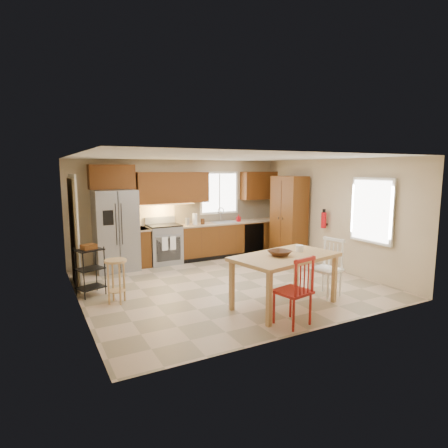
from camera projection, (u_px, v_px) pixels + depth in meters
name	position (u px, v px, depth m)	size (l,w,h in m)	color
floor	(227.00, 284.00, 7.47)	(5.50, 5.50, 0.00)	tan
ceiling	(227.00, 157.00, 7.10)	(5.50, 5.00, 0.02)	silver
wall_back	(180.00, 210.00, 9.47)	(5.50, 0.02, 2.50)	#CCB793
wall_front	(314.00, 245.00, 5.10)	(5.50, 0.02, 2.50)	#CCB793
wall_left	(77.00, 233.00, 6.01)	(0.02, 5.00, 2.50)	#CCB793
wall_right	(333.00, 214.00, 8.56)	(0.02, 5.00, 2.50)	#CCB793
refrigerator	(116.00, 230.00, 8.41)	(0.92, 0.75, 1.82)	gray
range_stove	(164.00, 245.00, 9.06)	(0.76, 0.63, 0.92)	gray
base_cabinet_narrow	(142.00, 247.00, 8.82)	(0.30, 0.60, 0.90)	#5A2F10
base_cabinet_run	(230.00, 238.00, 9.92)	(2.92, 0.60, 0.90)	#5A2F10
dishwasher	(254.00, 238.00, 9.93)	(0.60, 0.02, 0.78)	black
backsplash	(225.00, 210.00, 10.07)	(2.92, 0.03, 0.55)	beige
upper_over_fridge	(112.00, 177.00, 8.41)	(1.00, 0.35, 0.55)	#602E10
upper_left_block	(173.00, 188.00, 9.12)	(1.80, 0.35, 0.75)	#602E10
upper_right_block	(259.00, 186.00, 10.28)	(1.00, 0.35, 0.75)	#602E10
window_back	(219.00, 193.00, 9.91)	(1.12, 0.04, 1.12)	white
sink	(224.00, 224.00, 9.78)	(0.62, 0.46, 0.16)	gray
undercab_glow	(162.00, 204.00, 9.02)	(1.60, 0.30, 0.01)	#FFBF66
soap_bottle	(239.00, 218.00, 9.84)	(0.09, 0.09, 0.19)	#B20C12
paper_towel	(195.00, 219.00, 9.31)	(0.12, 0.12, 0.28)	white
canister_steel	(187.00, 222.00, 9.23)	(0.11, 0.11, 0.18)	gray
canister_wood	(203.00, 221.00, 9.39)	(0.10, 0.10, 0.14)	#482B13
pantry	(289.00, 218.00, 9.49)	(0.50, 0.95, 2.10)	#5A2F10
fire_extinguisher	(324.00, 220.00, 8.66)	(0.12, 0.12, 0.36)	#B20C12
window_right	(372.00, 211.00, 7.49)	(0.04, 1.02, 1.32)	white
doorway	(73.00, 233.00, 7.22)	(0.04, 0.95, 2.10)	#8C7A59
dining_table	(285.00, 281.00, 6.22)	(1.76, 0.99, 0.86)	tan
chair_red	(292.00, 290.00, 5.47)	(0.48, 0.48, 1.04)	#AD231A
chair_white	(326.00, 268.00, 6.69)	(0.48, 0.48, 1.04)	white
table_bowl	(280.00, 256.00, 6.10)	(0.36, 0.36, 0.09)	#482B13
table_jar	(299.00, 250.00, 6.42)	(0.15, 0.15, 0.17)	white
bar_stool	(116.00, 281.00, 6.37)	(0.37, 0.37, 0.76)	tan
utility_cart	(90.00, 271.00, 6.74)	(0.45, 0.35, 0.89)	black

